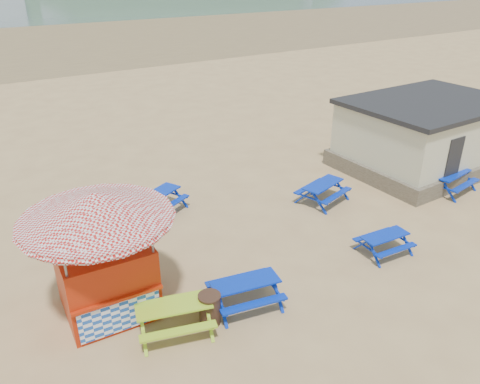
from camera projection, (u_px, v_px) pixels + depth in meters
ground at (248, 238)px, 16.27m from camera, size 400.00×400.00×0.00m
wet_sand at (0, 42)px, 57.75m from camera, size 400.00×400.00×0.00m
picnic_table_blue_a at (159, 202)px, 17.85m from camera, size 2.36×2.19×0.79m
picnic_table_blue_c at (323, 192)px, 18.62m from camera, size 2.23×1.97×0.79m
picnic_table_blue_d at (245, 293)px, 12.93m from camera, size 2.14×1.85×0.79m
picnic_table_blue_e at (384, 244)px, 15.31m from camera, size 1.72×1.43×0.67m
picnic_table_blue_f at (450, 182)px, 19.51m from camera, size 2.12×1.79×0.81m
picnic_table_yellow at (174, 317)px, 12.03m from camera, size 2.28×2.02×0.81m
ice_cream_kiosk at (100, 239)px, 12.00m from camera, size 4.21×4.21×3.54m
litter_bin at (210, 309)px, 12.24m from camera, size 0.61×0.61×0.89m
amenity_block at (426, 134)px, 21.47m from camera, size 7.40×5.40×3.15m
headland_town at (143, 5)px, 237.87m from camera, size 264.00×144.00×108.00m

